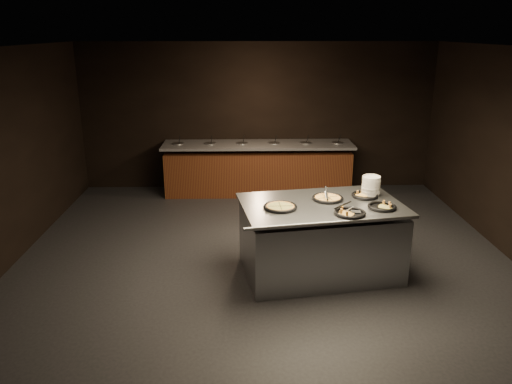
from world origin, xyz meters
TOP-DOWN VIEW (x-y plane):
  - room at (0.00, 0.00)m, footprint 7.02×8.02m
  - salad_bar at (0.00, 3.56)m, footprint 3.70×0.83m
  - serving_counter at (0.72, 0.10)m, footprint 2.23×1.63m
  - plate_stack at (1.43, 0.43)m, footprint 0.24×0.24m
  - pan_veggie_whole at (0.17, -0.07)m, footprint 0.42×0.42m
  - pan_cheese_whole at (0.82, 0.25)m, footprint 0.41×0.41m
  - pan_cheese_slices_a at (1.34, 0.35)m, footprint 0.36×0.36m
  - pan_cheese_slices_b at (1.00, -0.30)m, footprint 0.39×0.39m
  - pan_veggie_slices at (1.45, -0.09)m, footprint 0.36×0.36m
  - server_left at (0.79, 0.24)m, footprint 0.10×0.35m
  - server_right at (0.96, -0.25)m, footprint 0.33×0.10m

SIDE VIEW (x-z plane):
  - salad_bar at x=0.00m, z-range -0.15..1.03m
  - serving_counter at x=0.72m, z-range -0.02..0.96m
  - pan_cheese_slices_b at x=1.00m, z-range 0.98..1.02m
  - pan_cheese_slices_a at x=1.34m, z-range 0.98..1.02m
  - pan_veggie_slices at x=1.45m, z-range 0.98..1.02m
  - pan_cheese_whole at x=0.82m, z-range 0.98..1.02m
  - pan_veggie_whole at x=0.17m, z-range 0.98..1.02m
  - server_right at x=0.96m, z-range 0.98..1.14m
  - server_left at x=0.79m, z-range 0.98..1.15m
  - plate_stack at x=1.43m, z-range 0.98..1.24m
  - room at x=0.00m, z-range -0.01..2.91m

